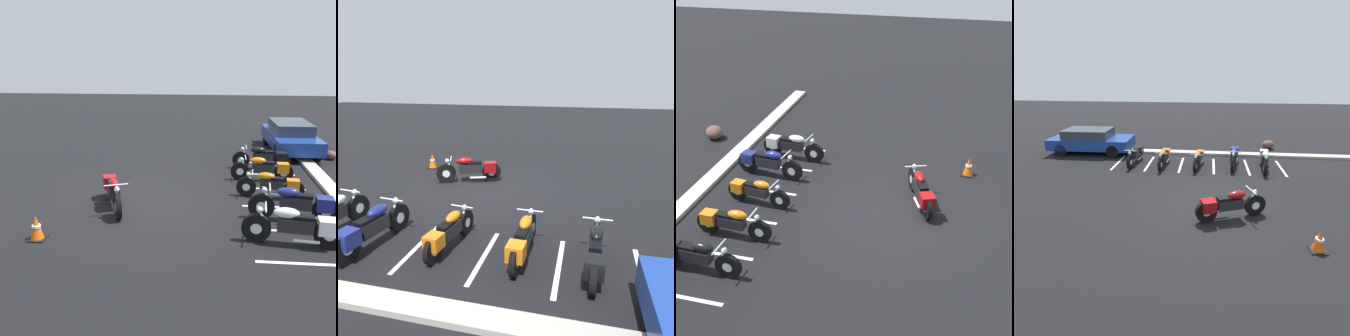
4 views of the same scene
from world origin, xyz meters
TOP-DOWN VIEW (x-y plane):
  - ground at (0.00, 0.00)m, footprint 60.00×60.00m
  - motorcycle_maroon_featured at (0.62, -0.67)m, footprint 2.14×1.02m
  - parked_bike_0 at (-3.49, 4.04)m, footprint 0.60×2.13m
  - parked_bike_1 at (-2.08, 3.86)m, footprint 0.58×2.06m
  - parked_bike_2 at (-0.46, 3.89)m, footprint 0.61×1.95m
  - parked_bike_3 at (1.18, 4.23)m, footprint 0.70×2.25m
  - parked_bike_4 at (2.53, 3.93)m, footprint 0.69×2.22m
  - concrete_curb at (0.00, 5.80)m, footprint 18.00×0.50m
  - landscape_rock_0 at (3.36, 7.22)m, footprint 0.94×0.93m
  - traffic_cone at (2.78, -1.96)m, footprint 0.40×0.40m
  - stall_line_0 at (-4.37, 3.98)m, footprint 0.10×2.10m
  - stall_line_1 at (-2.83, 3.98)m, footprint 0.10×2.10m
  - stall_line_2 at (-1.29, 3.98)m, footprint 0.10×2.10m
  - stall_line_3 at (0.25, 3.98)m, footprint 0.10×2.10m
  - stall_line_4 at (1.80, 3.98)m, footprint 0.10×2.10m
  - stall_line_5 at (3.34, 3.98)m, footprint 0.10×2.10m

SIDE VIEW (x-z plane):
  - ground at x=0.00m, z-range 0.00..0.00m
  - stall_line_0 at x=-4.37m, z-range 0.00..0.00m
  - stall_line_1 at x=-2.83m, z-range 0.00..0.00m
  - stall_line_2 at x=-1.29m, z-range 0.00..0.00m
  - stall_line_3 at x=0.25m, z-range 0.00..0.00m
  - stall_line_4 at x=1.80m, z-range 0.00..0.00m
  - stall_line_5 at x=3.34m, z-range 0.00..0.00m
  - concrete_curb at x=0.00m, z-range 0.00..0.12m
  - landscape_rock_0 at x=3.36m, z-range 0.00..0.49m
  - traffic_cone at x=2.78m, z-range -0.02..0.57m
  - parked_bike_2 at x=-0.46m, z-range 0.02..0.80m
  - parked_bike_1 at x=-2.08m, z-range 0.03..0.84m
  - parked_bike_0 at x=-3.49m, z-range 0.03..0.86m
  - parked_bike_4 at x=2.53m, z-range 0.03..0.90m
  - motorcycle_maroon_featured at x=0.62m, z-range 0.03..0.91m
  - parked_bike_3 at x=1.18m, z-range 0.03..0.91m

